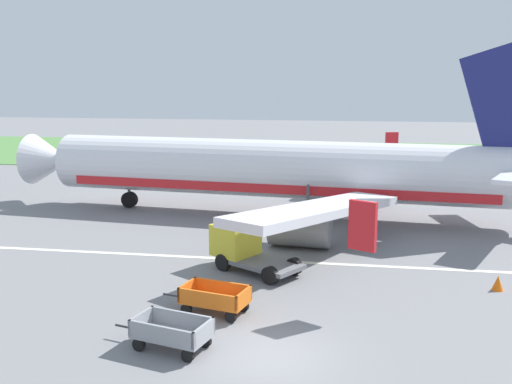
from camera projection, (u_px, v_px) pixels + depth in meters
name	position (u px, v px, depth m)	size (l,w,h in m)	color
ground_plane	(271.00, 355.00, 19.06)	(220.00, 220.00, 0.00)	slate
grass_strip	(330.00, 154.00, 69.76)	(220.00, 28.00, 0.06)	#518442
apron_stripe	(298.00, 262.00, 28.73)	(120.00, 0.36, 0.01)	silver
airplane	(292.00, 171.00, 37.57)	(37.67, 30.29, 11.34)	silver
baggage_cart_nearest	(172.00, 332.00, 19.41)	(3.62, 2.00, 1.07)	gray
baggage_cart_second_in_row	(215.00, 298.00, 22.40)	(3.62, 1.95, 1.07)	orange
service_truck_beside_carts	(243.00, 246.00, 27.64)	(4.71, 3.94, 2.10)	slate
traffic_cone_near_plane	(313.00, 240.00, 31.69)	(0.44, 0.44, 0.57)	orange
traffic_cone_mid_apron	(232.00, 258.00, 28.38)	(0.47, 0.47, 0.62)	orange
traffic_cone_by_carts	(498.00, 283.00, 24.88)	(0.49, 0.49, 0.64)	orange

